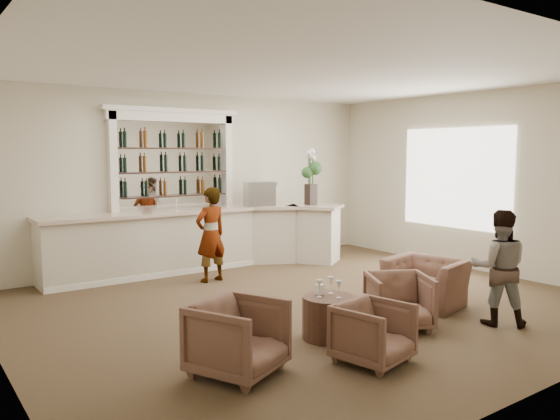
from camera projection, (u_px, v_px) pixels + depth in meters
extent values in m
plane|color=brown|center=(309.00, 304.00, 7.88)|extent=(8.00, 8.00, 0.00)
cube|color=beige|center=(196.00, 180.00, 10.54)|extent=(8.00, 0.04, 3.30)
cube|color=beige|center=(479.00, 182.00, 10.02)|extent=(0.04, 7.00, 3.30)
cube|color=white|center=(310.00, 71.00, 7.54)|extent=(8.00, 7.00, 0.04)
cube|color=white|center=(455.00, 178.00, 10.40)|extent=(0.05, 2.40, 1.90)
cube|color=beige|center=(156.00, 244.00, 9.80)|extent=(4.00, 0.70, 1.08)
cube|color=beige|center=(156.00, 213.00, 9.72)|extent=(4.10, 0.82, 0.06)
cube|color=beige|center=(271.00, 235.00, 10.97)|extent=(1.12, 1.04, 1.08)
cube|color=beige|center=(271.00, 207.00, 10.89)|extent=(1.27, 1.19, 0.06)
cube|color=beige|center=(314.00, 235.00, 10.95)|extent=(1.08, 1.14, 1.08)
cube|color=beige|center=(315.00, 207.00, 10.88)|extent=(1.24, 1.29, 0.06)
cube|color=white|center=(164.00, 274.00, 9.58)|extent=(4.00, 0.06, 0.10)
cube|color=white|center=(172.00, 165.00, 10.21)|extent=(2.15, 0.02, 1.65)
cube|color=white|center=(114.00, 195.00, 9.54)|extent=(0.14, 0.16, 2.90)
cube|color=white|center=(228.00, 190.00, 10.87)|extent=(0.14, 0.16, 2.90)
cube|color=white|center=(173.00, 117.00, 10.06)|extent=(2.52, 0.16, 0.18)
cube|color=white|center=(173.00, 110.00, 10.05)|extent=(2.64, 0.20, 0.08)
cube|color=#301F18|center=(176.00, 196.00, 10.18)|extent=(2.05, 0.20, 0.03)
cube|color=#301F18|center=(175.00, 172.00, 10.13)|extent=(2.05, 0.20, 0.03)
cube|color=#301F18|center=(175.00, 148.00, 10.08)|extent=(2.05, 0.20, 0.03)
cylinder|color=#4B2D20|center=(329.00, 317.00, 6.42)|extent=(0.63, 0.63, 0.50)
imported|color=gray|center=(211.00, 235.00, 9.20)|extent=(0.64, 0.47, 1.61)
imported|color=gray|center=(499.00, 268.00, 6.89)|extent=(0.89, 0.90, 1.47)
imported|color=brown|center=(238.00, 338.00, 5.35)|extent=(1.06, 1.08, 0.74)
imported|color=brown|center=(373.00, 333.00, 5.65)|extent=(0.81, 0.83, 0.64)
imported|color=brown|center=(399.00, 301.00, 6.79)|extent=(1.01, 1.01, 0.68)
imported|color=brown|center=(426.00, 282.00, 7.81)|extent=(1.12, 1.22, 0.67)
cube|color=#B0B0B5|center=(259.00, 194.00, 10.72)|extent=(0.65, 0.60, 0.48)
cube|color=black|center=(311.00, 194.00, 10.93)|extent=(0.19, 0.19, 0.42)
cube|color=white|center=(320.00, 289.00, 6.49)|extent=(0.08, 0.08, 0.12)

